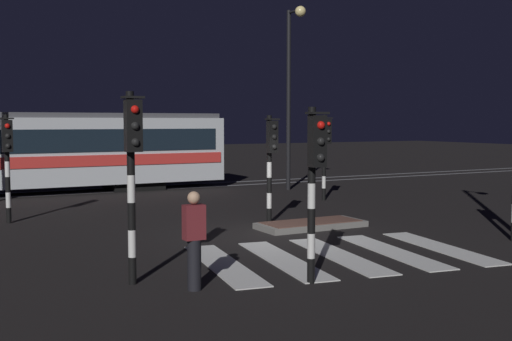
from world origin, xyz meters
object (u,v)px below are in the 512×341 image
object	(u,v)px
traffic_light_kerb_mid_left	(315,168)
street_lamp_trackside_right	(292,77)
traffic_light_corner_far_left	(7,152)
traffic_light_median_centre	(271,153)
traffic_light_corner_near_left	(132,158)
tram	(21,151)
pedestrian_waiting_at_kerb	(194,240)
traffic_light_corner_far_right	(326,144)

from	to	relation	value
traffic_light_kerb_mid_left	street_lamp_trackside_right	world-z (taller)	street_lamp_trackside_right
traffic_light_corner_far_left	traffic_light_median_centre	world-z (taller)	traffic_light_corner_far_left
traffic_light_corner_near_left	traffic_light_corner_far_left	bearing A→B (deg)	97.26
traffic_light_corner_near_left	tram	xyz separation A→B (m)	(0.31, 15.61, -0.51)
traffic_light_corner_far_left	pedestrian_waiting_at_kerb	xyz separation A→B (m)	(1.88, -9.11, -1.16)
street_lamp_trackside_right	traffic_light_kerb_mid_left	bearing A→B (deg)	-119.93
traffic_light_corner_near_left	traffic_light_median_centre	size ratio (longest dim) A/B	1.11
traffic_light_median_centre	traffic_light_corner_far_left	bearing A→B (deg)	150.96
traffic_light_kerb_mid_left	pedestrian_waiting_at_kerb	world-z (taller)	traffic_light_kerb_mid_left
traffic_light_median_centre	tram	size ratio (longest dim) A/B	0.18
traffic_light_median_centre	street_lamp_trackside_right	world-z (taller)	street_lamp_trackside_right
pedestrian_waiting_at_kerb	traffic_light_corner_near_left	bearing A→B (deg)	135.54
traffic_light_corner_far_left	tram	world-z (taller)	tram
traffic_light_corner_far_left	traffic_light_median_centre	size ratio (longest dim) A/B	1.01
street_lamp_trackside_right	pedestrian_waiting_at_kerb	distance (m)	16.53
street_lamp_trackside_right	traffic_light_corner_far_left	bearing A→B (deg)	-162.54
traffic_light_corner_far_right	traffic_light_corner_near_left	size ratio (longest dim) A/B	0.92
pedestrian_waiting_at_kerb	street_lamp_trackside_right	bearing A→B (deg)	52.64
traffic_light_corner_far_right	street_lamp_trackside_right	distance (m)	4.54
traffic_light_corner_far_right	traffic_light_median_centre	distance (m)	5.74
traffic_light_corner_far_left	traffic_light_corner_far_right	xyz separation A→B (m)	(10.90, 0.08, 0.03)
traffic_light_corner_near_left	pedestrian_waiting_at_kerb	distance (m)	1.79
traffic_light_corner_far_left	traffic_light_kerb_mid_left	bearing A→B (deg)	-68.17
traffic_light_corner_near_left	pedestrian_waiting_at_kerb	size ratio (longest dim) A/B	2.00
traffic_light_corner_far_left	traffic_light_corner_near_left	distance (m)	8.38
traffic_light_median_centre	street_lamp_trackside_right	size ratio (longest dim) A/B	0.41
traffic_light_corner_far_right	tram	xyz separation A→B (m)	(-9.53, 7.22, -0.32)
traffic_light_median_centre	street_lamp_trackside_right	xyz separation A→B (m)	(5.12, 7.27, 2.74)
traffic_light_corner_near_left	pedestrian_waiting_at_kerb	xyz separation A→B (m)	(0.82, -0.80, -1.38)
traffic_light_corner_far_right	traffic_light_median_centre	bearing A→B (deg)	-139.94
traffic_light_kerb_mid_left	traffic_light_median_centre	size ratio (longest dim) A/B	1.03
traffic_light_corner_far_left	traffic_light_corner_far_right	distance (m)	10.90
traffic_light_corner_far_left	pedestrian_waiting_at_kerb	size ratio (longest dim) A/B	1.81
traffic_light_corner_far_left	traffic_light_corner_far_right	world-z (taller)	traffic_light_corner_far_right
traffic_light_kerb_mid_left	pedestrian_waiting_at_kerb	bearing A→B (deg)	162.53
traffic_light_corner_far_left	traffic_light_corner_near_left	world-z (taller)	traffic_light_corner_near_left
traffic_light_kerb_mid_left	pedestrian_waiting_at_kerb	distance (m)	2.44
tram	pedestrian_waiting_at_kerb	world-z (taller)	tram
street_lamp_trackside_right	tram	bearing A→B (deg)	160.45
traffic_light_median_centre	pedestrian_waiting_at_kerb	world-z (taller)	traffic_light_median_centre
traffic_light_median_centre	street_lamp_trackside_right	distance (m)	9.30
street_lamp_trackside_right	tram	world-z (taller)	street_lamp_trackside_right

